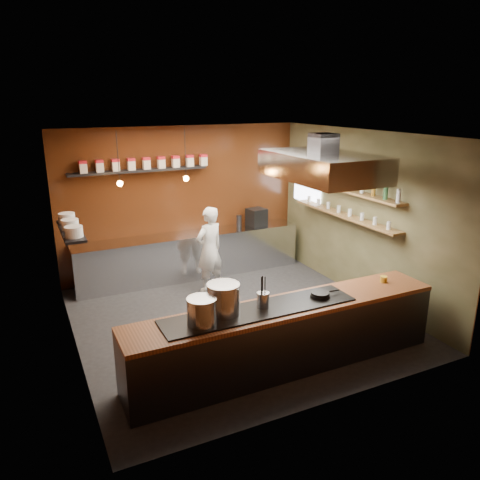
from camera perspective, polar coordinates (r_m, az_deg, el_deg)
floor at (r=7.87m, az=-0.53°, el=-9.56°), size 5.00×5.00×0.00m
back_wall at (r=9.58m, az=-6.92°, el=4.70°), size 5.00×0.00×5.00m
left_wall at (r=6.71m, az=-20.29°, el=-1.61°), size 0.00×5.00×5.00m
right_wall at (r=8.65m, az=14.64°, el=2.94°), size 0.00×5.00×5.00m
ceiling at (r=7.06m, az=-0.59°, el=12.78°), size 5.00×5.00×0.00m
window_pane at (r=9.87m, az=8.24°, el=7.38°), size 0.00×1.00×1.00m
prep_counter at (r=9.56m, az=-6.06°, el=-1.83°), size 4.60×0.65×0.90m
pass_counter at (r=6.41m, az=5.63°, el=-11.56°), size 4.40×0.72×0.94m
tin_shelf at (r=9.08m, az=-12.22°, el=8.26°), size 2.60×0.26×0.04m
plate_shelf at (r=7.67m, az=-19.93°, el=1.07°), size 0.30×1.40×0.04m
bottle_shelf_upper at (r=8.69m, az=12.76°, el=5.97°), size 0.26×2.80×0.04m
bottle_shelf_lower at (r=8.79m, az=12.57°, el=2.96°), size 0.26×2.80×0.04m
extractor_hood at (r=7.43m, az=10.00°, el=8.89°), size 1.20×2.00×0.72m
pendant_left at (r=8.35m, az=-14.46°, el=7.03°), size 0.10×0.10×0.95m
pendant_right at (r=8.66m, az=-6.60°, el=7.79°), size 0.10×0.10×0.95m
storage_tins at (r=9.10m, az=-11.35°, el=9.17°), size 2.43×0.13×0.22m
plate_stacks at (r=7.64m, az=-20.01°, el=1.79°), size 0.26×1.16×0.16m
bottles at (r=8.66m, az=12.82°, el=6.88°), size 0.06×2.66×0.24m
wine_glasses at (r=8.77m, az=12.60°, el=3.50°), size 0.07×2.37×0.13m
stockpot_large at (r=5.81m, az=-2.04°, el=-7.20°), size 0.52×0.52×0.40m
stockpot_small at (r=5.58m, az=-4.66°, el=-8.66°), size 0.46×0.46×0.34m
utensil_crock at (r=6.02m, az=2.82°, el=-7.33°), size 0.20×0.20×0.21m
frying_pan at (r=6.44m, az=9.78°, el=-6.55°), size 0.44×0.27×0.07m
butter_jar at (r=7.20m, az=17.10°, el=-4.58°), size 0.12×0.12×0.09m
espresso_machine at (r=9.97m, az=2.03°, el=2.83°), size 0.41×0.40×0.36m
chef at (r=8.71m, az=-3.75°, el=-1.16°), size 0.68×0.56×1.62m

